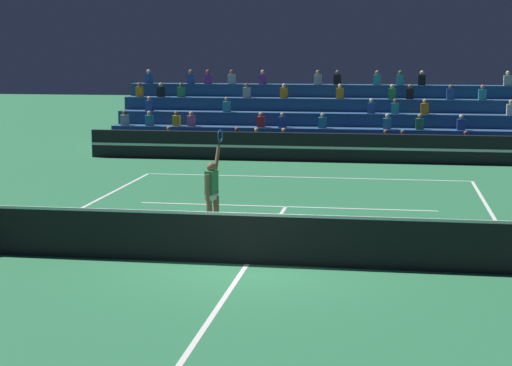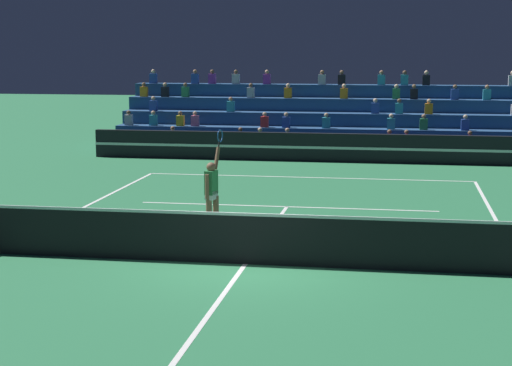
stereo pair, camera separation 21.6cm
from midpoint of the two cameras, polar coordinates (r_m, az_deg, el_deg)
ground_plane at (r=17.41m, az=-0.36°, el=-5.44°), size 120.00×120.00×0.00m
court_lines at (r=17.40m, az=-0.36°, el=-5.43°), size 11.10×23.90×0.01m
tennis_net at (r=17.28m, az=-0.36°, el=-3.69°), size 12.00×0.10×1.10m
sponsor_banner_wall at (r=33.01m, az=4.46°, el=2.38°), size 18.00×0.26×1.10m
bleacher_stand at (r=36.73m, az=5.00°, el=3.78°), size 17.60×4.75×3.38m
tennis_player at (r=19.99m, az=-2.65°, el=-0.66°), size 0.40×1.02×2.48m
tennis_ball at (r=19.15m, az=9.49°, el=-4.12°), size 0.07×0.07×0.07m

